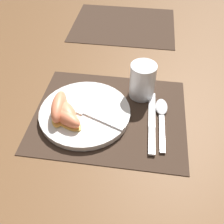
% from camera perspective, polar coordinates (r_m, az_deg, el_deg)
% --- Properties ---
extents(ground_plane, '(3.00, 3.00, 0.00)m').
position_cam_1_polar(ground_plane, '(0.73, -0.48, -0.57)').
color(ground_plane, brown).
extents(placemat, '(0.41, 0.33, 0.00)m').
position_cam_1_polar(placemat, '(0.72, -0.49, -0.46)').
color(placemat, '#38281E').
rests_on(placemat, ground_plane).
extents(placemat_far, '(0.41, 0.33, 0.00)m').
position_cam_1_polar(placemat_far, '(1.14, 2.54, 18.52)').
color(placemat_far, '#38281E').
rests_on(placemat_far, ground_plane).
extents(plate, '(0.25, 0.25, 0.02)m').
position_cam_1_polar(plate, '(0.72, -5.90, -0.16)').
color(plate, white).
rests_on(plate, placemat).
extents(juice_glass, '(0.07, 0.07, 0.10)m').
position_cam_1_polar(juice_glass, '(0.76, 6.61, 6.40)').
color(juice_glass, silver).
rests_on(juice_glass, placemat).
extents(knife, '(0.02, 0.22, 0.01)m').
position_cam_1_polar(knife, '(0.70, 8.67, -2.29)').
color(knife, silver).
rests_on(knife, placemat).
extents(spoon, '(0.04, 0.19, 0.01)m').
position_cam_1_polar(spoon, '(0.73, 10.74, -0.30)').
color(spoon, silver).
rests_on(spoon, placemat).
extents(fork, '(0.19, 0.09, 0.00)m').
position_cam_1_polar(fork, '(0.70, -5.45, -0.25)').
color(fork, silver).
rests_on(fork, plate).
extents(citrus_wedge_0, '(0.05, 0.12, 0.05)m').
position_cam_1_polar(citrus_wedge_0, '(0.70, -11.44, 0.98)').
color(citrus_wedge_0, '#F7C656').
rests_on(citrus_wedge_0, plate).
extents(citrus_wedge_1, '(0.10, 0.11, 0.04)m').
position_cam_1_polar(citrus_wedge_1, '(0.69, -10.16, -0.07)').
color(citrus_wedge_1, '#F7C656').
rests_on(citrus_wedge_1, plate).
extents(citrus_wedge_2, '(0.11, 0.09, 0.04)m').
position_cam_1_polar(citrus_wedge_2, '(0.68, -10.03, -1.23)').
color(citrus_wedge_2, '#F7C656').
rests_on(citrus_wedge_2, plate).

